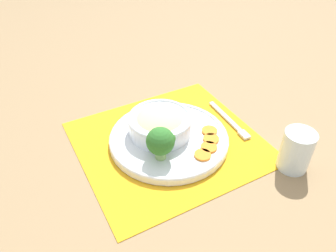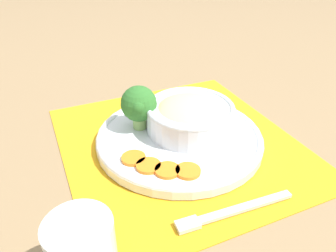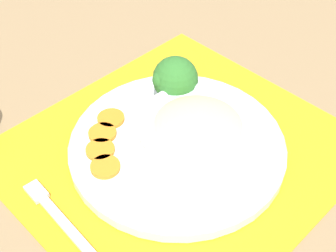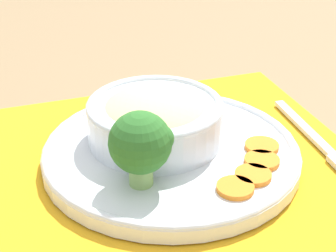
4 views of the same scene
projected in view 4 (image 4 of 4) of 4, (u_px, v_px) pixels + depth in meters
name	position (u px, v px, depth m)	size (l,w,h in m)	color
ground_plane	(171.00, 163.00, 0.67)	(4.00, 4.00, 0.00)	#8C704C
placemat	(171.00, 162.00, 0.67)	(0.48, 0.45, 0.00)	orange
plate	(171.00, 152.00, 0.67)	(0.31, 0.31, 0.02)	silver
bowl	(155.00, 118.00, 0.67)	(0.16, 0.16, 0.06)	silver
broccoli_floret	(141.00, 144.00, 0.58)	(0.07, 0.07, 0.08)	#84AD5B
carrot_slice_near	(235.00, 188.00, 0.59)	(0.04, 0.04, 0.01)	orange
carrot_slice_middle	(253.00, 175.00, 0.61)	(0.04, 0.04, 0.01)	orange
carrot_slice_far	(262.00, 161.00, 0.64)	(0.04, 0.04, 0.01)	orange
carrot_slice_extra	(262.00, 146.00, 0.66)	(0.04, 0.04, 0.01)	orange
fork	(317.00, 140.00, 0.71)	(0.04, 0.18, 0.01)	silver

